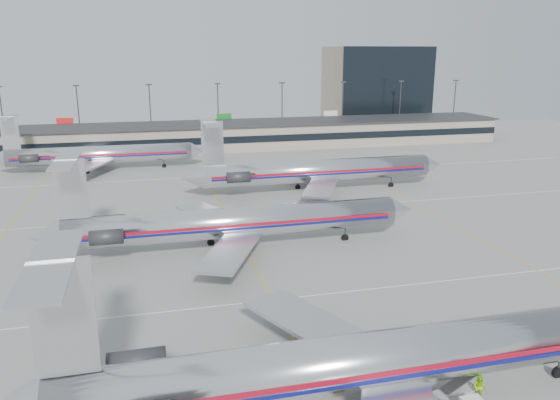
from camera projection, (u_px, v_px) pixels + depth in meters
name	position (u px, v px, depth m)	size (l,w,h in m)	color
ground	(302.00, 353.00, 43.65)	(260.00, 260.00, 0.00)	gray
apron_markings	(273.00, 300.00, 53.00)	(160.00, 0.15, 0.02)	silver
terminal	(190.00, 137.00, 134.51)	(162.00, 17.00, 6.25)	gray
light_mast_row	(185.00, 109.00, 146.22)	(163.60, 0.40, 15.28)	#38383D
distant_building	(375.00, 87.00, 174.79)	(30.00, 20.00, 25.00)	tan
jet_foreground	(365.00, 361.00, 35.81)	(48.43, 28.52, 12.68)	silver
jet_second_row	(229.00, 222.00, 65.41)	(46.55, 27.41, 12.18)	silver
jet_third_row	(314.00, 171.00, 93.18)	(46.60, 28.66, 12.74)	silver
jet_back_row	(97.00, 154.00, 110.01)	(42.18, 25.94, 11.53)	silver
belt_loader	(456.00, 391.00, 37.81)	(4.00, 1.82, 2.05)	#A4A4A4
ramp_worker_far	(480.00, 388.00, 37.51)	(0.94, 0.73, 1.93)	#84CD13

